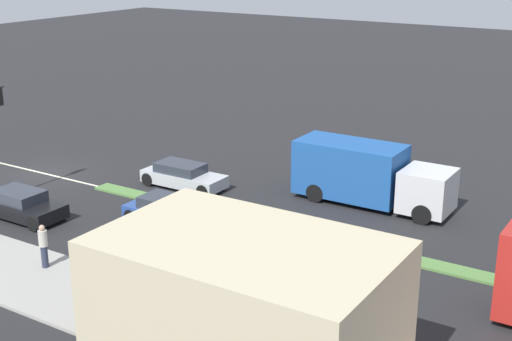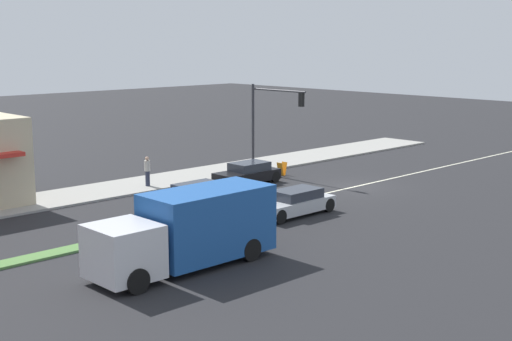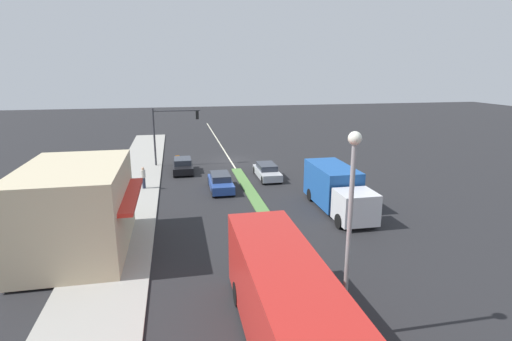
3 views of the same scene
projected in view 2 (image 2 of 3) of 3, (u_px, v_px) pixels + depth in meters
ground_plane at (85, 247)px, 29.56m from camera, size 160.00×160.00×0.00m
lane_marking_center at (356, 186)px, 41.82m from camera, size 0.16×60.00×0.01m
traffic_signal_main at (269, 114)px, 44.68m from camera, size 4.59×0.34×5.60m
pedestrian at (147, 170)px, 41.28m from camera, size 0.34×0.34×1.72m
warning_aframe_sign at (282, 169)px, 45.20m from camera, size 0.45×0.53×0.84m
delivery_truck at (190, 229)px, 26.83m from camera, size 2.44×7.50×2.87m
suv_black at (248, 174)px, 42.51m from camera, size 1.81×4.06×1.29m
coupe_blue at (195, 196)px, 36.24m from camera, size 1.72×4.27×1.31m
sedan_silver at (295, 203)px, 34.97m from camera, size 1.73×4.39×1.27m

